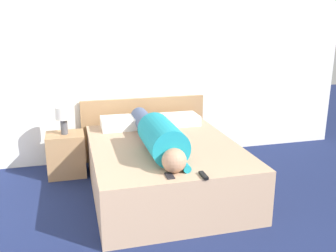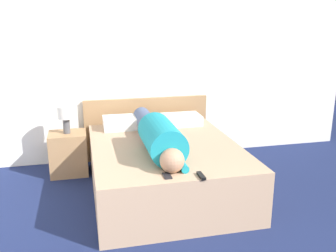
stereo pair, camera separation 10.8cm
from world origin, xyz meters
TOP-DOWN VIEW (x-y plane):
  - wall_back at (0.00, 3.58)m, footprint 5.82×0.06m
  - bed at (-0.01, 2.40)m, footprint 1.54×1.92m
  - headboard at (-0.01, 3.51)m, footprint 1.66×0.04m
  - nightstand at (-1.04, 3.16)m, footprint 0.44×0.38m
  - table_lamp at (-1.04, 3.16)m, footprint 0.19×0.19m
  - person_lying at (-0.11, 2.27)m, footprint 0.36×1.76m
  - pillow_near_headboard at (-0.32, 3.15)m, footprint 0.58×0.34m
  - pillow_second at (0.34, 3.15)m, footprint 0.55×0.34m
  - tv_remote at (0.10, 1.50)m, footprint 0.04×0.15m
  - cell_phone at (-0.17, 1.58)m, footprint 0.06×0.13m

SIDE VIEW (x-z plane):
  - nightstand at x=-1.04m, z-range 0.00..0.52m
  - bed at x=-0.01m, z-range 0.00..0.54m
  - headboard at x=-0.01m, z-range 0.00..0.83m
  - cell_phone at x=-0.17m, z-range 0.54..0.56m
  - tv_remote at x=0.10m, z-range 0.54..0.57m
  - pillow_second at x=0.34m, z-range 0.54..0.67m
  - pillow_near_headboard at x=-0.32m, z-range 0.54..0.68m
  - person_lying at x=-0.11m, z-range 0.52..0.87m
  - table_lamp at x=-1.04m, z-range 0.58..0.91m
  - wall_back at x=0.00m, z-range 0.00..2.60m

